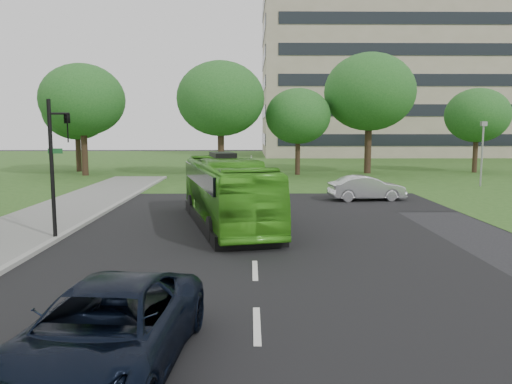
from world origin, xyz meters
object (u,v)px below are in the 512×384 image
bus (227,192)px  suv (105,332)px  tree_park_b (221,99)px  sedan (367,188)px  tree_park_c (298,116)px  tree_park_e (477,115)px  tree_park_f (77,111)px  tree_park_d (369,92)px  tree_park_a (82,100)px  office_building (394,73)px  traffic_light (56,158)px  camera_pole (483,145)px

bus → suv: bearing=-109.6°
tree_park_b → sedan: 18.03m
tree_park_c → bus: (-5.11, -23.03, -3.70)m
tree_park_e → tree_park_c: bearing=-173.1°
tree_park_b → tree_park_f: 14.55m
tree_park_b → tree_park_d: bearing=11.6°
tree_park_a → tree_park_d: 24.97m
tree_park_e → sedan: size_ratio=1.82×
office_building → sedan: office_building is taller
tree_park_d → tree_park_f: (-26.81, 2.13, -1.64)m
bus → suv: 12.95m
tree_park_a → suv: tree_park_a is taller
tree_park_c → traffic_light: tree_park_c is taller
tree_park_f → bus: bearing=-60.1°
tree_park_d → bus: tree_park_d is taller
bus → traffic_light: (-5.95, -2.86, 1.57)m
tree_park_e → suv: size_ratio=1.46×
tree_park_b → tree_park_d: size_ratio=0.90×
sedan → tree_park_f: bearing=44.0°
tree_park_d → tree_park_f: bearing=175.4°
tree_park_e → traffic_light: size_ratio=1.52×
tree_park_a → bus: tree_park_a is taller
office_building → tree_park_a: 50.59m
tree_park_b → tree_park_f: size_ratio=1.17×
tree_park_a → camera_pole: size_ratio=2.10×
tree_park_d → traffic_light: (-17.54, -27.23, -4.29)m
tree_park_c → tree_park_e: tree_park_e is taller
suv → sedan: bearing=71.3°
suv → tree_park_f: bearing=114.6°
traffic_light → camera_pole: bearing=58.9°
tree_park_c → sedan: tree_park_c is taller
office_building → tree_park_a: office_building is taller
tree_park_a → tree_park_c: 18.47m
tree_park_b → tree_park_d: tree_park_d is taller
sedan → camera_pole: bearing=-60.8°
tree_park_e → tree_park_b: bearing=-171.8°
bus → suv: (-1.40, -12.86, -0.67)m
bus → tree_park_e: bearing=35.7°
tree_park_d → camera_pole: 12.60m
tree_park_c → suv: bearing=-100.3°
tree_park_c → tree_park_b: bearing=-168.5°
tree_park_d → tree_park_c: bearing=-168.3°
tree_park_f → camera_pole: (32.31, -12.61, -2.70)m
tree_park_c → bus: tree_park_c is taller
tree_park_f → bus: (15.22, -26.51, -4.22)m
office_building → suv: (-24.46, -69.96, -11.77)m
tree_park_d → tree_park_f: tree_park_d is taller
tree_park_d → suv: tree_park_d is taller
camera_pole → tree_park_e: bearing=48.2°
sedan → suv: suv is taller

